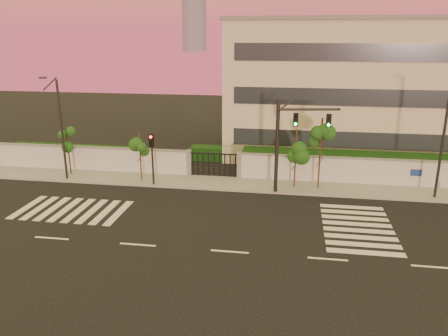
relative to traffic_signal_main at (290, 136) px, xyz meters
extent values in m
plane|color=black|center=(-2.79, -9.16, -4.24)|extent=(120.00, 120.00, 0.00)
cube|color=gray|center=(-2.79, 1.34, -4.17)|extent=(60.00, 3.00, 0.15)
cube|color=#B5B8BD|center=(-20.29, 2.84, -3.24)|extent=(25.00, 0.30, 2.00)
cube|color=slate|center=(-20.29, 2.84, -2.18)|extent=(25.00, 0.36, 0.12)
cube|color=slate|center=(-7.79, 2.84, -3.14)|extent=(0.35, 0.35, 2.20)
cube|color=slate|center=(-3.79, 2.84, -3.14)|extent=(0.35, 0.35, 2.20)
cube|color=#11340F|center=(6.21, 5.34, -3.34)|extent=(20.00, 2.00, 1.80)
cube|color=#11340F|center=(-18.79, 5.34, -3.54)|extent=(12.00, 1.80, 1.40)
cube|color=#11340F|center=(-5.79, 7.84, -3.64)|extent=(6.00, 1.50, 1.20)
cube|color=beige|center=(6.21, 12.84, 1.76)|extent=(24.00, 12.00, 12.00)
cube|color=#262D38|center=(6.21, 6.82, -1.74)|extent=(22.00, 0.08, 1.40)
cube|color=#262D38|center=(6.21, 6.82, 1.76)|extent=(22.00, 0.08, 1.40)
cube|color=#262D38|center=(6.21, 6.82, 5.26)|extent=(22.00, 0.08, 1.40)
cube|color=slate|center=(6.21, 12.84, 7.86)|extent=(24.40, 12.40, 0.30)
cube|color=silver|center=(-16.79, -5.16, -4.23)|extent=(0.50, 4.00, 0.02)
cube|color=silver|center=(-15.89, -5.16, -4.23)|extent=(0.50, 4.00, 0.02)
cube|color=silver|center=(-14.99, -5.16, -4.23)|extent=(0.50, 4.00, 0.02)
cube|color=silver|center=(-14.09, -5.16, -4.23)|extent=(0.50, 4.00, 0.02)
cube|color=silver|center=(-13.19, -5.16, -4.23)|extent=(0.50, 4.00, 0.02)
cube|color=silver|center=(-12.29, -5.16, -4.23)|extent=(0.50, 4.00, 0.02)
cube|color=silver|center=(-11.39, -5.16, -4.23)|extent=(0.50, 4.00, 0.02)
cube|color=silver|center=(-10.49, -5.16, -4.23)|extent=(0.50, 4.00, 0.02)
cube|color=silver|center=(4.21, -8.16, -4.23)|extent=(4.00, 0.50, 0.02)
cube|color=silver|center=(4.21, -7.26, -4.23)|extent=(4.00, 0.50, 0.02)
cube|color=silver|center=(4.21, -6.36, -4.23)|extent=(4.00, 0.50, 0.02)
cube|color=silver|center=(4.21, -5.46, -4.23)|extent=(4.00, 0.50, 0.02)
cube|color=silver|center=(4.21, -4.56, -4.23)|extent=(4.00, 0.50, 0.02)
cube|color=silver|center=(4.21, -3.66, -4.23)|extent=(4.00, 0.50, 0.02)
cube|color=silver|center=(4.21, -2.76, -4.23)|extent=(4.00, 0.50, 0.02)
cube|color=silver|center=(4.21, -1.86, -4.23)|extent=(4.00, 0.50, 0.02)
cube|color=silver|center=(-12.79, -9.16, -4.24)|extent=(2.00, 0.15, 0.01)
cube|color=silver|center=(-7.79, -9.16, -4.24)|extent=(2.00, 0.15, 0.01)
cube|color=silver|center=(-2.79, -9.16, -4.24)|extent=(2.00, 0.15, 0.01)
cube|color=silver|center=(2.21, -9.16, -4.24)|extent=(2.00, 0.15, 0.01)
cube|color=silver|center=(7.21, -9.16, -4.24)|extent=(2.00, 0.15, 0.01)
cylinder|color=#382314|center=(-17.21, 1.53, -2.27)|extent=(0.11, 0.11, 3.96)
sphere|color=#1E4413|center=(-17.21, 1.53, -1.08)|extent=(0.99, 0.99, 0.99)
sphere|color=#1E4413|center=(-16.89, 1.71, -1.67)|extent=(0.76, 0.76, 0.76)
sphere|color=#1E4413|center=(-17.48, 1.39, -1.47)|extent=(0.72, 0.72, 0.72)
cylinder|color=#382314|center=(-11.09, 0.93, -2.33)|extent=(0.11, 0.11, 3.84)
sphere|color=#1E4413|center=(-11.09, 0.93, -1.18)|extent=(0.99, 0.99, 0.99)
sphere|color=#1E4413|center=(-10.78, 1.11, -1.75)|extent=(0.75, 0.75, 0.75)
sphere|color=#1E4413|center=(-11.36, 0.80, -1.56)|extent=(0.72, 0.72, 0.72)
cylinder|color=#382314|center=(0.47, 1.29, -2.03)|extent=(0.12, 0.12, 4.42)
sphere|color=#1E4413|center=(0.47, 1.29, -0.71)|extent=(1.13, 1.13, 1.13)
sphere|color=#1E4413|center=(0.83, 1.50, -1.37)|extent=(0.86, 0.86, 0.86)
sphere|color=#1E4413|center=(0.16, 1.14, -1.15)|extent=(0.82, 0.82, 0.82)
cylinder|color=#382314|center=(2.18, 1.20, -1.59)|extent=(0.12, 0.12, 5.31)
sphere|color=#1E4413|center=(2.18, 1.20, 0.01)|extent=(1.10, 1.10, 1.10)
sphere|color=#1E4413|center=(2.53, 1.40, -0.79)|extent=(0.84, 0.84, 0.84)
sphere|color=#1E4413|center=(1.88, 1.05, -0.53)|extent=(0.80, 0.80, 0.80)
cylinder|color=black|center=(-0.85, 0.01, -0.89)|extent=(0.26, 0.26, 6.72)
cylinder|color=black|center=(1.21, 0.01, 1.82)|extent=(4.09, 0.85, 0.17)
cube|color=black|center=(0.34, -0.04, 1.12)|extent=(0.38, 0.19, 0.97)
sphere|color=#0CF259|center=(0.34, -0.15, 0.81)|extent=(0.22, 0.22, 0.22)
cube|color=black|center=(2.51, -0.04, 1.12)|extent=(0.38, 0.19, 0.97)
sphere|color=#0CF259|center=(2.51, -0.15, 0.81)|extent=(0.22, 0.22, 0.22)
cylinder|color=black|center=(-9.88, 0.14, -2.22)|extent=(0.14, 0.14, 4.05)
cube|color=black|center=(-9.88, 0.09, -0.73)|extent=(0.32, 0.16, 0.81)
sphere|color=red|center=(-9.88, -0.02, -0.48)|extent=(0.18, 0.18, 0.18)
cylinder|color=black|center=(-16.94, 0.41, -0.39)|extent=(0.17, 0.17, 7.71)
cylinder|color=black|center=(-16.94, -0.46, 3.28)|extent=(0.10, 1.85, 0.75)
cube|color=#3F3F44|center=(-16.94, -1.32, 3.76)|extent=(0.48, 0.24, 0.14)
cylinder|color=black|center=(10.02, 0.59, -0.20)|extent=(0.18, 0.18, 8.10)
camera|label=1|loc=(0.13, -29.40, 6.60)|focal=35.00mm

